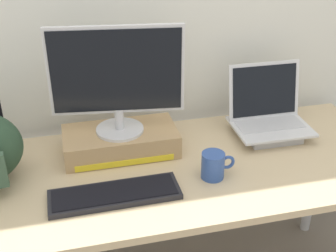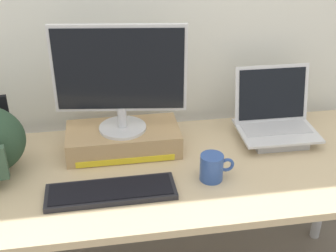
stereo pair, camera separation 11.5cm
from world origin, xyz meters
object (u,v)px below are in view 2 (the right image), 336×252
Objects in this scene: coffee_mug at (212,167)px; toner_box_yellow at (123,139)px; open_laptop at (275,126)px; desktop_monitor at (120,77)px; external_keyboard at (111,192)px.

toner_box_yellow is at bearing 139.77° from coffee_mug.
coffee_mug is at bearing -142.15° from open_laptop.
desktop_monitor reaches higher than open_laptop.
coffee_mug is at bearing -32.21° from desktop_monitor.
toner_box_yellow is 0.89× the size of desktop_monitor.
external_keyboard is (-0.07, -0.29, -0.04)m from toner_box_yellow.
open_laptop is at bearing 7.65° from desktop_monitor.
desktop_monitor is 1.55× the size of open_laptop.
coffee_mug is (0.31, -0.26, -0.27)m from desktop_monitor.
open_laptop is 0.42m from coffee_mug.
desktop_monitor is at bearing 139.91° from coffee_mug.
desktop_monitor is at bearing -100.81° from toner_box_yellow.
toner_box_yellow is 3.53× the size of coffee_mug.
external_keyboard is at bearing -156.98° from open_laptop.
desktop_monitor is at bearing 76.88° from external_keyboard.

